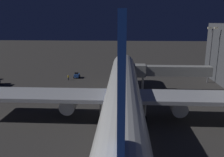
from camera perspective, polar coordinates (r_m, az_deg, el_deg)
ground_plane at (r=51.18m, az=2.67°, el=-7.17°), size 320.00×320.00×0.00m
airliner_at_gate at (r=41.88m, az=2.68°, el=-4.00°), size 57.50×63.14×19.32m
jet_bridge at (r=62.07m, az=12.96°, el=1.84°), size 20.12×3.40×7.24m
apron_floodlight_mast at (r=74.97m, az=22.91°, el=6.28°), size 2.90×0.50×16.55m
baggage_tug_lead at (r=77.16m, az=-8.58°, el=0.71°), size 1.86×2.42×1.95m
ground_crew_by_belt_loader at (r=74.76m, az=-10.61°, el=0.32°), size 0.40×0.40×1.73m
traffic_cone_nose_port at (r=72.02m, az=4.55°, el=-0.57°), size 0.36×0.36×0.55m
traffic_cone_nose_starboard at (r=72.02m, az=1.05°, el=-0.52°), size 0.36×0.36×0.55m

